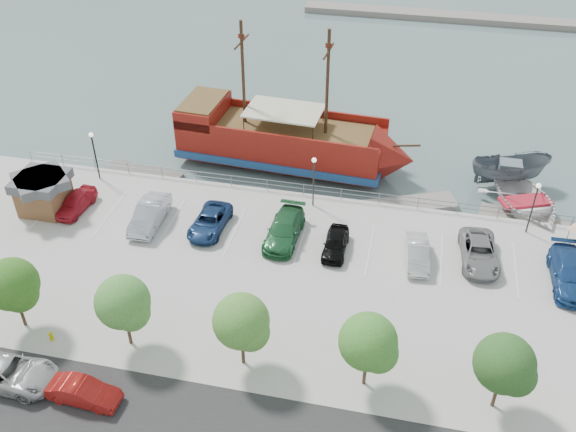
# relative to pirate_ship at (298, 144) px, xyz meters

# --- Properties ---
(ground) EXTENTS (160.00, 160.00, 0.00)m
(ground) POSITION_rel_pirate_ship_xyz_m (2.65, -13.64, -2.20)
(ground) COLOR #495C5A
(sidewalk) EXTENTS (100.00, 4.00, 0.05)m
(sidewalk) POSITION_rel_pirate_ship_xyz_m (2.65, -23.64, -1.18)
(sidewalk) COLOR #B5AFA5
(sidewalk) RESTS_ON land_slab
(seawall_railing) EXTENTS (50.00, 0.06, 1.00)m
(seawall_railing) POSITION_rel_pirate_ship_xyz_m (2.65, -5.84, -0.67)
(seawall_railing) COLOR slate
(seawall_railing) RESTS_ON land_slab
(far_shore) EXTENTS (40.00, 3.00, 0.80)m
(far_shore) POSITION_rel_pirate_ship_xyz_m (12.65, 41.36, -1.80)
(far_shore) COLOR gray
(far_shore) RESTS_ON ground
(pirate_ship) EXTENTS (20.99, 6.97, 13.13)m
(pirate_ship) POSITION_rel_pirate_ship_xyz_m (0.00, 0.00, 0.00)
(pirate_ship) COLOR maroon
(pirate_ship) RESTS_ON ground
(patrol_boat) EXTENTS (7.05, 4.20, 2.56)m
(patrol_boat) POSITION_rel_pirate_ship_xyz_m (17.83, 0.67, -0.92)
(patrol_boat) COLOR #545D64
(patrol_boat) RESTS_ON ground
(speedboat) EXTENTS (8.27, 9.53, 1.65)m
(speedboat) POSITION_rel_pirate_ship_xyz_m (18.91, -3.15, -1.37)
(speedboat) COLOR silver
(speedboat) RESTS_ON ground
(dock_west) EXTENTS (7.01, 2.83, 0.39)m
(dock_west) POSITION_rel_pirate_ship_xyz_m (-12.71, -4.44, -2.00)
(dock_west) COLOR slate
(dock_west) RESTS_ON ground
(dock_mid) EXTENTS (8.02, 5.08, 0.44)m
(dock_mid) POSITION_rel_pirate_ship_xyz_m (9.94, -4.44, -1.98)
(dock_mid) COLOR gray
(dock_mid) RESTS_ON ground
(dock_east) EXTENTS (6.93, 3.12, 0.38)m
(dock_east) POSITION_rel_pirate_ship_xyz_m (18.81, -4.44, -2.01)
(dock_east) COLOR gray
(dock_east) RESTS_ON ground
(shed) EXTENTS (3.60, 3.60, 2.95)m
(shed) POSITION_rel_pirate_ship_xyz_m (-17.33, -12.07, 0.38)
(shed) COLOR brown
(shed) RESTS_ON land_slab
(street_van) EXTENTS (5.57, 2.60, 1.54)m
(street_van) POSITION_rel_pirate_ship_xyz_m (-10.76, -27.79, -0.43)
(street_van) COLOR #A5A5A5
(street_van) RESTS_ON street
(street_sedan) EXTENTS (4.13, 1.62, 1.34)m
(street_sedan) POSITION_rel_pirate_ship_xyz_m (-6.08, -28.05, -0.53)
(street_sedan) COLOR maroon
(street_sedan) RESTS_ON street
(fire_hydrant) EXTENTS (0.23, 0.23, 0.68)m
(fire_hydrant) POSITION_rel_pirate_ship_xyz_m (-10.09, -24.44, -0.83)
(fire_hydrant) COLOR #C8B800
(fire_hydrant) RESTS_ON sidewalk
(lamp_post_left) EXTENTS (0.36, 0.36, 4.28)m
(lamp_post_left) POSITION_rel_pirate_ship_xyz_m (-15.35, -7.14, 1.74)
(lamp_post_left) COLOR black
(lamp_post_left) RESTS_ON land_slab
(lamp_post_mid) EXTENTS (0.36, 0.36, 4.28)m
(lamp_post_mid) POSITION_rel_pirate_ship_xyz_m (2.65, -7.14, 1.74)
(lamp_post_mid) COLOR black
(lamp_post_mid) RESTS_ON land_slab
(lamp_post_right) EXTENTS (0.36, 0.36, 4.28)m
(lamp_post_right) POSITION_rel_pirate_ship_xyz_m (18.65, -7.14, 1.74)
(lamp_post_right) COLOR black
(lamp_post_right) RESTS_ON land_slab
(tree_b) EXTENTS (3.30, 3.20, 5.00)m
(tree_b) POSITION_rel_pirate_ship_xyz_m (-12.21, -23.71, 2.10)
(tree_b) COLOR #473321
(tree_b) RESTS_ON sidewalk
(tree_c) EXTENTS (3.30, 3.20, 5.00)m
(tree_c) POSITION_rel_pirate_ship_xyz_m (-5.21, -23.71, 2.10)
(tree_c) COLOR #473321
(tree_c) RESTS_ON sidewalk
(tree_d) EXTENTS (3.30, 3.20, 5.00)m
(tree_d) POSITION_rel_pirate_ship_xyz_m (1.79, -23.71, 2.10)
(tree_d) COLOR #473321
(tree_d) RESTS_ON sidewalk
(tree_e) EXTENTS (3.30, 3.20, 5.00)m
(tree_e) POSITION_rel_pirate_ship_xyz_m (8.79, -23.71, 2.10)
(tree_e) COLOR #473321
(tree_e) RESTS_ON sidewalk
(tree_f) EXTENTS (3.30, 3.20, 5.00)m
(tree_f) POSITION_rel_pirate_ship_xyz_m (15.79, -23.71, 2.10)
(tree_f) COLOR #473321
(tree_f) RESTS_ON sidewalk
(parked_car_a) EXTENTS (2.05, 4.34, 1.43)m
(parked_car_a) POSITION_rel_pirate_ship_xyz_m (-15.05, -11.68, -0.48)
(parked_car_a) COLOR red
(parked_car_a) RESTS_ON land_slab
(parked_car_b) EXTENTS (1.91, 5.14, 1.68)m
(parked_car_b) POSITION_rel_pirate_ship_xyz_m (-8.81, -12.10, -0.36)
(parked_car_b) COLOR #AAACB8
(parked_car_b) RESTS_ON land_slab
(parked_car_c) EXTENTS (2.45, 4.95, 1.35)m
(parked_car_c) POSITION_rel_pirate_ship_xyz_m (-4.23, -11.78, -0.52)
(parked_car_c) COLOR navy
(parked_car_c) RESTS_ON land_slab
(parked_car_d) EXTENTS (2.43, 5.58, 1.60)m
(parked_car_d) POSITION_rel_pirate_ship_xyz_m (1.40, -11.73, -0.40)
(parked_car_d) COLOR #215D32
(parked_car_d) RESTS_ON land_slab
(parked_car_e) EXTENTS (1.62, 4.01, 1.37)m
(parked_car_e) POSITION_rel_pirate_ship_xyz_m (5.24, -12.33, -0.52)
(parked_car_e) COLOR black
(parked_car_e) RESTS_ON land_slab
(parked_car_f) EXTENTS (1.95, 4.40, 1.40)m
(parked_car_f) POSITION_rel_pirate_ship_xyz_m (10.92, -12.25, -0.50)
(parked_car_f) COLOR silver
(parked_car_f) RESTS_ON land_slab
(parked_car_g) EXTENTS (2.88, 5.47, 1.47)m
(parked_car_g) POSITION_rel_pirate_ship_xyz_m (15.10, -11.28, -0.47)
(parked_car_g) COLOR gray
(parked_car_g) RESTS_ON land_slab
(parked_car_h) EXTENTS (2.48, 5.76, 1.65)m
(parked_car_h) POSITION_rel_pirate_ship_xyz_m (20.87, -12.34, -0.37)
(parked_car_h) COLOR navy
(parked_car_h) RESTS_ON land_slab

